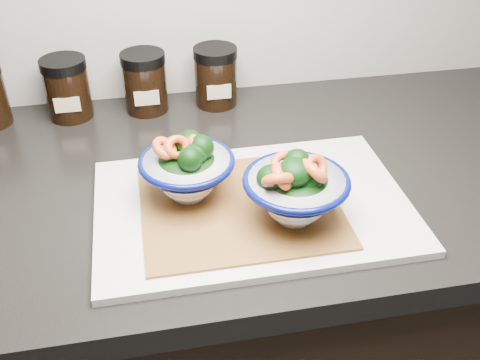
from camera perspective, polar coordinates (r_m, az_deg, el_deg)
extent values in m
cube|color=black|center=(0.90, -11.03, -1.31)|extent=(3.50, 0.60, 0.04)
cube|color=silver|center=(0.82, 1.27, -2.64)|extent=(0.45, 0.30, 0.01)
cube|color=#A16430|center=(0.80, 0.00, -2.69)|extent=(0.28, 0.24, 0.00)
cylinder|color=white|center=(0.82, -5.25, -1.22)|extent=(0.05, 0.05, 0.01)
ellipsoid|color=white|center=(0.81, -5.30, -0.37)|extent=(0.08, 0.08, 0.03)
torus|color=#040B4E|center=(0.79, -5.45, 1.87)|extent=(0.14, 0.14, 0.01)
torus|color=#040B4E|center=(0.80, -5.40, 1.03)|extent=(0.11, 0.11, 0.00)
ellipsoid|color=black|center=(0.80, -5.41, 1.27)|extent=(0.10, 0.10, 0.05)
ellipsoid|color=black|center=(0.80, -5.13, 3.84)|extent=(0.04, 0.04, 0.04)
cylinder|color=#477233|center=(0.80, -5.08, 3.05)|extent=(0.01, 0.01, 0.02)
ellipsoid|color=black|center=(0.78, -3.97, 3.29)|extent=(0.04, 0.04, 0.04)
cylinder|color=#477233|center=(0.79, -3.93, 2.51)|extent=(0.01, 0.01, 0.02)
ellipsoid|color=black|center=(0.80, -5.30, 3.67)|extent=(0.04, 0.04, 0.03)
cylinder|color=#477233|center=(0.81, -5.25, 2.76)|extent=(0.02, 0.02, 0.03)
ellipsoid|color=black|center=(0.76, -5.11, 2.08)|extent=(0.03, 0.03, 0.04)
cylinder|color=#477233|center=(0.77, -5.06, 1.34)|extent=(0.01, 0.01, 0.02)
ellipsoid|color=black|center=(0.78, -4.61, 2.58)|extent=(0.03, 0.03, 0.03)
cylinder|color=#477233|center=(0.78, -4.57, 1.82)|extent=(0.01, 0.01, 0.02)
torus|color=#DE5C29|center=(0.78, -7.68, 3.23)|extent=(0.05, 0.05, 0.04)
torus|color=#DE5C29|center=(0.78, -6.36, 3.33)|extent=(0.05, 0.05, 0.05)
torus|color=#DE5C29|center=(0.79, -4.16, 3.65)|extent=(0.05, 0.06, 0.05)
cylinder|color=#CCBC8E|center=(0.78, -4.14, 2.59)|extent=(0.02, 0.02, 0.01)
cylinder|color=white|center=(0.78, 5.53, -3.45)|extent=(0.05, 0.05, 0.01)
ellipsoid|color=white|center=(0.77, 5.59, -2.54)|extent=(0.08, 0.08, 0.04)
torus|color=#040B4E|center=(0.75, 5.76, -0.11)|extent=(0.15, 0.15, 0.01)
torus|color=#040B4E|center=(0.76, 5.70, -1.02)|extent=(0.12, 0.12, 0.00)
ellipsoid|color=black|center=(0.75, 5.72, -0.76)|extent=(0.11, 0.11, 0.05)
ellipsoid|color=black|center=(0.73, 3.22, 0.19)|extent=(0.04, 0.04, 0.04)
cylinder|color=#477233|center=(0.74, 3.18, -0.71)|extent=(0.02, 0.01, 0.03)
ellipsoid|color=black|center=(0.74, 6.54, -0.01)|extent=(0.04, 0.04, 0.04)
cylinder|color=#477233|center=(0.74, 6.47, -0.81)|extent=(0.01, 0.01, 0.02)
ellipsoid|color=black|center=(0.72, 5.57, 0.79)|extent=(0.05, 0.05, 0.04)
cylinder|color=#477233|center=(0.73, 5.50, -0.25)|extent=(0.02, 0.01, 0.03)
ellipsoid|color=black|center=(0.75, 5.82, 1.89)|extent=(0.04, 0.04, 0.03)
cylinder|color=#477233|center=(0.75, 5.77, 1.09)|extent=(0.01, 0.01, 0.02)
ellipsoid|color=black|center=(0.74, 6.93, -0.24)|extent=(0.04, 0.04, 0.03)
cylinder|color=#477233|center=(0.75, 6.86, -1.08)|extent=(0.01, 0.01, 0.02)
torus|color=#DE5C29|center=(0.75, 4.45, 1.51)|extent=(0.06, 0.05, 0.05)
torus|color=#DE5C29|center=(0.75, 7.63, 1.20)|extent=(0.06, 0.05, 0.05)
torus|color=#DE5C29|center=(0.72, 7.51, 0.92)|extent=(0.05, 0.06, 0.05)
torus|color=#DE5C29|center=(0.72, 4.28, 0.37)|extent=(0.04, 0.05, 0.05)
torus|color=#DE5C29|center=(0.71, 3.87, 0.00)|extent=(0.04, 0.04, 0.04)
cylinder|color=#CCBC8E|center=(0.73, 4.09, -0.11)|extent=(0.02, 0.02, 0.01)
cylinder|color=#CCBC8E|center=(0.73, 4.59, 0.03)|extent=(0.02, 0.02, 0.01)
cylinder|color=black|center=(1.08, -17.07, 8.46)|extent=(0.08, 0.08, 0.09)
cylinder|color=black|center=(1.06, -17.59, 11.18)|extent=(0.08, 0.08, 0.02)
cube|color=#C6B793|center=(1.05, -17.14, 7.30)|extent=(0.05, 0.00, 0.03)
cylinder|color=black|center=(1.07, -9.59, 9.35)|extent=(0.08, 0.08, 0.09)
cylinder|color=black|center=(1.05, -9.89, 12.12)|extent=(0.08, 0.08, 0.02)
cube|color=#C6B793|center=(1.04, -9.45, 8.20)|extent=(0.04, 0.00, 0.03)
cylinder|color=black|center=(1.08, -2.48, 10.04)|extent=(0.08, 0.08, 0.09)
cylinder|color=black|center=(1.06, -2.55, 12.81)|extent=(0.08, 0.08, 0.02)
cube|color=#C6B793|center=(1.05, -2.14, 8.93)|extent=(0.04, 0.00, 0.03)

